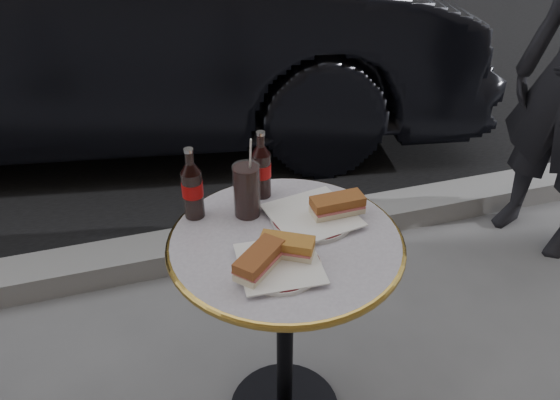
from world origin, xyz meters
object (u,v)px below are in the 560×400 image
object	(u,v)px
plate_left	(279,266)
cola_glass	(247,190)
parked_car	(89,17)
plate_right	(312,217)
cola_bottle_right	(261,164)
bistro_table	(285,336)
cola_bottle_left	(192,183)

from	to	relation	value
plate_left	cola_glass	distance (m)	0.26
plate_left	parked_car	size ratio (longest dim) A/B	0.05
plate_left	cola_glass	bearing A→B (deg)	94.01
plate_right	parked_car	xyz separation A→B (m)	(-0.56, 2.29, -0.00)
cola_glass	cola_bottle_right	bearing A→B (deg)	52.09
cola_bottle_right	parked_car	bearing A→B (deg)	102.17
plate_right	cola_glass	xyz separation A→B (m)	(-0.16, 0.08, 0.07)
plate_left	cola_glass	xyz separation A→B (m)	(-0.02, 0.24, 0.07)
cola_glass	bistro_table	bearing A→B (deg)	-64.07
cola_bottle_left	bistro_table	bearing A→B (deg)	-39.69
plate_right	parked_car	bearing A→B (deg)	103.69
plate_right	cola_bottle_left	bearing A→B (deg)	159.57
cola_bottle_right	cola_glass	distance (m)	0.11
cola_bottle_right	cola_glass	size ratio (longest dim) A/B	1.33
cola_glass	parked_car	distance (m)	2.25
plate_left	cola_glass	world-z (taller)	cola_glass
bistro_table	parked_car	bearing A→B (deg)	101.15
cola_bottle_left	parked_car	bearing A→B (deg)	96.69
bistro_table	plate_left	distance (m)	0.39
plate_right	cola_bottle_right	xyz separation A→B (m)	(-0.10, 0.16, 0.10)
plate_left	plate_right	bearing A→B (deg)	49.24
cola_bottle_right	cola_glass	world-z (taller)	cola_bottle_right
cola_bottle_left	cola_bottle_right	distance (m)	0.21
cola_bottle_left	plate_left	bearing A→B (deg)	-60.54
plate_right	cola_bottle_right	distance (m)	0.21
cola_bottle_left	parked_car	xyz separation A→B (m)	(-0.26, 2.18, -0.10)
bistro_table	plate_right	xyz separation A→B (m)	(0.09, 0.06, 0.37)
cola_bottle_left	parked_car	size ratio (longest dim) A/B	0.05
plate_right	cola_bottle_left	distance (m)	0.34
plate_left	cola_bottle_right	distance (m)	0.34
parked_car	plate_left	bearing A→B (deg)	-160.71
plate_right	cola_bottle_left	xyz separation A→B (m)	(-0.30, 0.11, 0.10)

